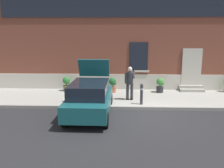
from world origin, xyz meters
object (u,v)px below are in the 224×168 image
Objects in this scene: planter_terracotta at (113,85)px; person_on_phone at (130,81)px; hatchback_car_teal at (90,98)px; planter_charcoal at (160,85)px; bollard_near_person at (142,93)px; planter_olive at (67,83)px; bollard_far_left at (75,92)px.

person_on_phone is at bearing -60.33° from planter_terracotta.
planter_terracotta is (0.84, 3.73, -0.19)m from hatchback_car_teal.
planter_charcoal is (3.64, 3.79, -0.19)m from hatchback_car_teal.
planter_charcoal is (1.29, 2.51, -0.11)m from bollard_near_person.
planter_olive is at bearing 175.31° from planter_terracotta.
hatchback_car_teal is 3.83m from planter_terracotta.
person_on_phone is at bearing -26.88° from planter_olive.
planter_olive and planter_terracotta have the same top height.
bollard_near_person is 2.88m from planter_terracotta.
hatchback_car_teal is at bearing -54.03° from bollard_far_left.
hatchback_car_teal is 4.75× the size of planter_terracotta.
hatchback_car_teal is at bearing -133.85° from planter_charcoal.
planter_olive is (-3.74, 1.90, -0.55)m from person_on_phone.
bollard_far_left is at bearing -151.20° from planter_charcoal.
planter_terracotta is (-1.50, 2.45, -0.11)m from bollard_near_person.
person_on_phone is 2.00m from planter_terracotta.
planter_olive is at bearing 178.20° from planter_charcoal.
planter_charcoal is at bearing 48.13° from person_on_phone.
planter_charcoal is (1.84, 1.72, -0.55)m from person_on_phone.
planter_olive is (-1.02, 2.68, -0.11)m from bollard_far_left.
bollard_near_person is 3.27m from bollard_far_left.
person_on_phone is 2.03× the size of planter_charcoal.
planter_olive is (-4.29, 2.68, -0.11)m from bollard_near_person.
planter_olive is at bearing 116.17° from hatchback_car_teal.
planter_charcoal is at bearing -1.80° from planter_olive.
bollard_near_person is at bearing -49.97° from person_on_phone.
person_on_phone reaches higher than bollard_near_person.
planter_terracotta is at bearing 124.73° from person_on_phone.
hatchback_car_teal is at bearing -63.83° from planter_olive.
bollard_near_person is 1.22× the size of planter_olive.
planter_olive is (-1.95, 3.96, -0.19)m from hatchback_car_teal.
hatchback_car_teal reaches higher than bollard_far_left.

